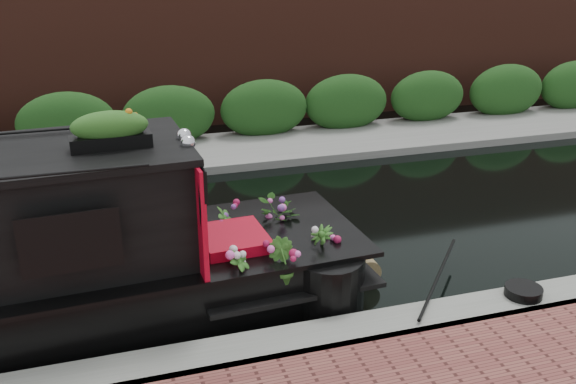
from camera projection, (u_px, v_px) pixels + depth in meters
name	position (u px, v px, depth m)	size (l,w,h in m)	color
ground	(214.00, 240.00, 10.12)	(80.00, 80.00, 0.00)	black
near_bank_coping	(270.00, 362.00, 7.18)	(40.00, 0.60, 0.50)	gray
far_bank_path	(177.00, 159.00, 13.85)	(40.00, 2.40, 0.34)	gray
far_hedge	(171.00, 148.00, 14.65)	(40.00, 1.10, 2.80)	#1B4216
far_brick_wall	(160.00, 124.00, 16.52)	(40.00, 1.00, 8.00)	#4B2219
rope_fender	(363.00, 268.00, 8.85)	(0.38, 0.38, 0.41)	olive
coiled_mooring_rope	(523.00, 291.00, 8.02)	(0.46, 0.46, 0.12)	black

